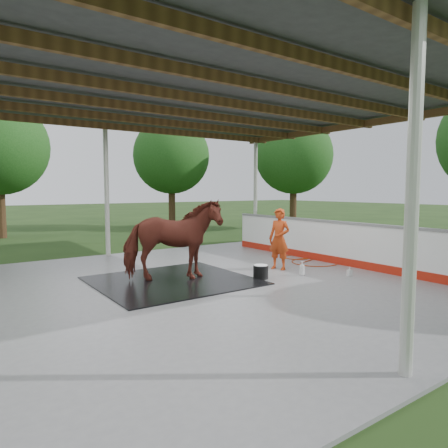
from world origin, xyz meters
TOP-DOWN VIEW (x-y plane):
  - ground at (0.00, 0.00)m, footprint 100.00×100.00m
  - concrete_slab at (0.00, 0.00)m, footprint 12.00×10.00m
  - pavilion_structure at (0.00, -0.00)m, footprint 12.60×10.60m
  - dasher_board at (4.60, 0.00)m, footprint 0.16×8.00m
  - tree_belt at (0.30, 0.90)m, footprint 28.00×28.00m
  - rubber_mat at (0.03, 0.66)m, footprint 3.21×3.01m
  - horse at (0.03, 0.66)m, footprint 2.28×1.67m
  - handler at (2.81, 0.29)m, footprint 0.52×0.64m
  - wash_bucket at (1.75, -0.26)m, footprint 0.34×0.34m
  - soap_bottle_a at (2.73, -0.57)m, footprint 0.15×0.15m
  - soap_bottle_b at (3.58, -1.25)m, footprint 0.12×0.12m
  - hose_coil at (4.27, 0.62)m, footprint 1.53×1.84m

SIDE VIEW (x-z plane):
  - ground at x=0.00m, z-range 0.00..0.00m
  - concrete_slab at x=0.00m, z-range 0.00..0.05m
  - hose_coil at x=4.27m, z-range 0.05..0.07m
  - rubber_mat at x=0.03m, z-range 0.05..0.07m
  - soap_bottle_b at x=3.58m, z-range 0.05..0.27m
  - wash_bucket at x=1.75m, z-range 0.05..0.37m
  - soap_bottle_a at x=2.73m, z-range 0.05..0.38m
  - dasher_board at x=4.60m, z-range 0.02..1.17m
  - handler at x=2.81m, z-range 0.05..1.57m
  - horse at x=0.03m, z-range 0.07..1.83m
  - tree_belt at x=0.30m, z-range 0.89..6.69m
  - pavilion_structure at x=0.00m, z-range 1.94..5.99m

